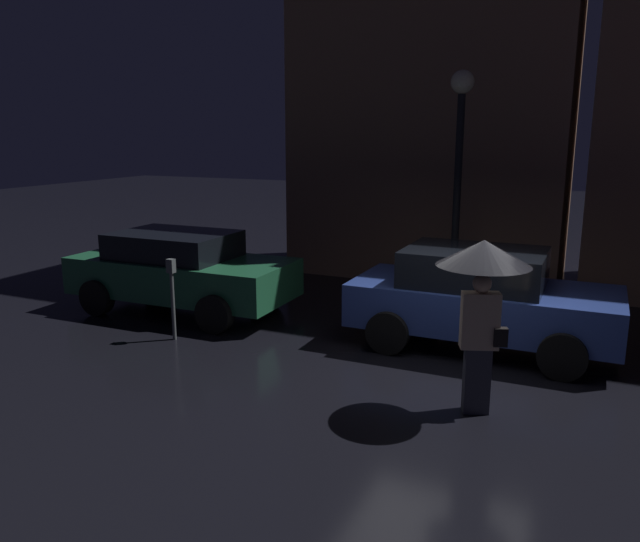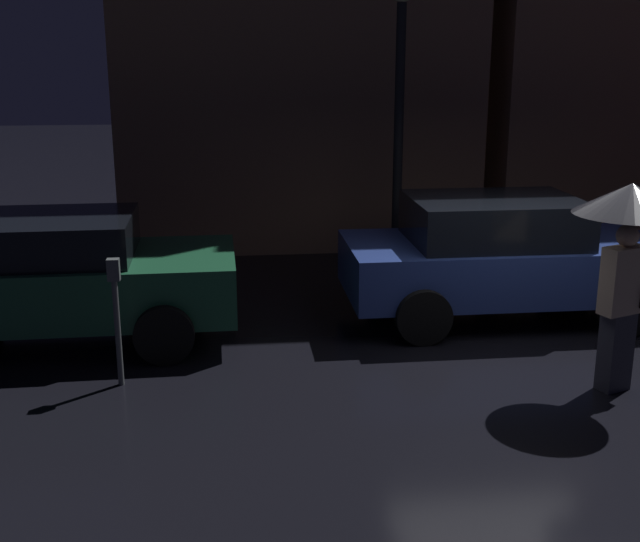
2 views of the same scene
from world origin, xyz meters
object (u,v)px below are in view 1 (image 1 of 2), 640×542
(parked_car_green, at_px, (181,270))
(street_lamp_near, at_px, (459,145))
(parking_meter, at_px, (172,290))
(parked_car_blue, at_px, (481,297))
(pedestrian_with_umbrella, at_px, (483,277))

(parked_car_green, xyz_separation_m, street_lamp_near, (4.54, 2.38, 2.26))
(parking_meter, bearing_deg, street_lamp_near, 46.42)
(parked_car_green, relative_size, parked_car_blue, 1.04)
(parked_car_green, height_order, street_lamp_near, street_lamp_near)
(parking_meter, xyz_separation_m, street_lamp_near, (3.64, 3.82, 2.22))
(parked_car_blue, distance_m, parking_meter, 4.83)
(parked_car_blue, relative_size, street_lamp_near, 0.91)
(parked_car_blue, distance_m, pedestrian_with_umbrella, 2.55)
(parked_car_green, bearing_deg, pedestrian_with_umbrella, -20.64)
(parked_car_green, xyz_separation_m, parking_meter, (0.90, -1.44, 0.04))
(parked_car_blue, xyz_separation_m, street_lamp_near, (-0.89, 2.13, 2.24))
(parked_car_green, bearing_deg, street_lamp_near, 26.96)
(parking_meter, height_order, street_lamp_near, street_lamp_near)
(street_lamp_near, bearing_deg, pedestrian_with_umbrella, -73.95)
(parked_car_blue, xyz_separation_m, pedestrian_with_umbrella, (0.40, -2.37, 0.87))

